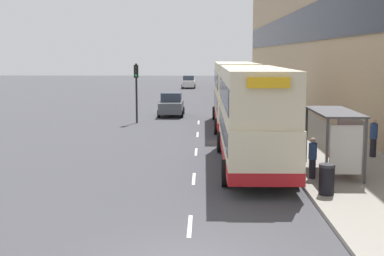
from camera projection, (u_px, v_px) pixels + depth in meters
pavement at (269, 105)px, 50.28m from camera, size 5.00×93.00×0.14m
terrace_facade at (314, 18)px, 49.08m from camera, size 3.10×93.00×16.40m
lane_mark_0 at (190, 226)px, 15.22m from camera, size 0.12×2.00×0.01m
lane_mark_1 at (194, 179)px, 20.99m from camera, size 0.12×2.00×0.01m
lane_mark_2 at (196, 152)px, 26.75m from camera, size 0.12×2.00×0.01m
lane_mark_3 at (198, 135)px, 32.51m from camera, size 0.12×2.00×0.01m
lane_mark_4 at (199, 122)px, 38.28m from camera, size 0.12×2.00×0.01m
bus_shelter at (340, 130)px, 21.08m from camera, size 1.60×4.20×2.48m
double_decker_bus_near at (253, 115)px, 22.77m from camera, size 2.85×10.78×4.30m
double_decker_bus_ahead at (235, 93)px, 35.65m from camera, size 2.85×11.23×4.30m
car_0 at (228, 91)px, 58.74m from camera, size 1.97×4.04×1.80m
car_1 at (171, 104)px, 42.37m from camera, size 1.99×4.11×1.84m
car_2 at (189, 82)px, 76.80m from camera, size 1.94×4.17×1.80m
car_3 at (233, 96)px, 50.82m from camera, size 2.01×4.52×1.83m
pedestrian_at_shelter at (313, 158)px, 20.37m from camera, size 0.31×0.31×1.58m
pedestrian_1 at (373, 137)px, 24.65m from camera, size 0.35×0.35×1.79m
litter_bin at (327, 179)px, 18.05m from camera, size 0.55×0.55×1.05m
traffic_light_far_kerb at (136, 83)px, 37.65m from camera, size 0.30×0.32×4.21m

